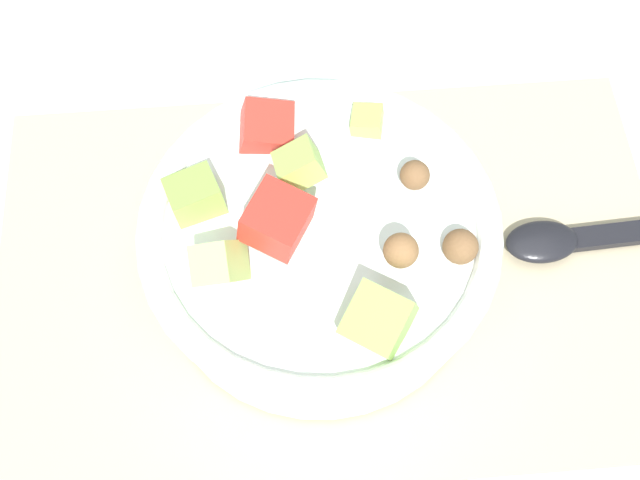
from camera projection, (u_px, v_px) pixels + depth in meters
ground_plane at (332, 271)px, 0.65m from camera, size 2.40×2.40×0.00m
placemat at (332, 269)px, 0.64m from camera, size 0.51×0.33×0.01m
salad_bowl at (319, 246)px, 0.60m from camera, size 0.25×0.25×0.11m
serving_spoon at (595, 236)px, 0.65m from camera, size 0.21×0.04×0.01m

